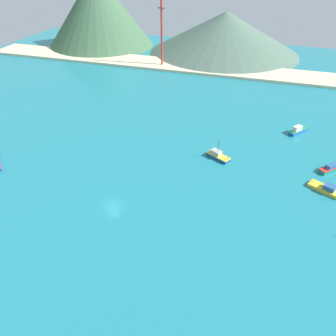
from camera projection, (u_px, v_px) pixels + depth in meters
ground at (154, 147)px, 102.46m from camera, size 260.00×280.00×0.50m
fishing_boat_0 at (326, 189)px, 83.47m from camera, size 8.74×6.58×2.23m
fishing_boat_2 at (298, 130)px, 108.79m from camera, size 6.67×7.43×2.79m
fishing_boat_5 at (218, 156)px, 96.24m from camera, size 7.85×5.87×6.27m
fishing_boat_6 at (334, 167)px, 91.34m from camera, size 8.80×8.62×2.35m
beach_strip at (205, 68)px, 163.53m from camera, size 247.00×19.35×1.20m
hill_west at (98, 10)px, 190.20m from camera, size 63.98×63.98×40.75m
hill_central at (225, 33)px, 181.89m from camera, size 85.75×85.75×22.25m
radio_tower at (162, 32)px, 157.40m from camera, size 3.38×2.71×33.83m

